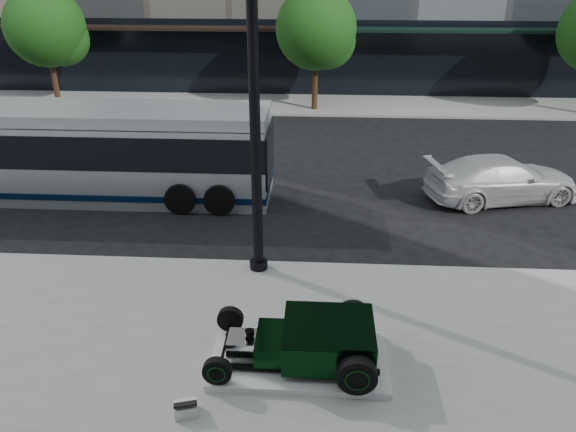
# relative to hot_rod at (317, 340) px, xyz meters

# --- Properties ---
(ground) EXTENTS (120.00, 120.00, 0.00)m
(ground) POSITION_rel_hot_rod_xyz_m (-1.35, 5.88, -0.70)
(ground) COLOR black
(ground) RESTS_ON ground
(sidewalk_far) EXTENTS (70.00, 4.00, 0.12)m
(sidewalk_far) POSITION_rel_hot_rod_xyz_m (-1.35, 19.88, -0.64)
(sidewalk_far) COLOR gray
(sidewalk_far) RESTS_ON ground
(street_trees) EXTENTS (29.80, 3.80, 5.70)m
(street_trees) POSITION_rel_hot_rod_xyz_m (-0.21, 18.95, 3.07)
(street_trees) COLOR black
(street_trees) RESTS_ON sidewalk_far
(display_plinth) EXTENTS (3.40, 1.80, 0.15)m
(display_plinth) POSITION_rel_hot_rod_xyz_m (-0.33, -0.00, -0.50)
(display_plinth) COLOR silver
(display_plinth) RESTS_ON sidewalk_near
(hot_rod) EXTENTS (3.22, 2.00, 0.81)m
(hot_rod) POSITION_rel_hot_rod_xyz_m (0.00, 0.00, 0.00)
(hot_rod) COLOR black
(hot_rod) RESTS_ON display_plinth
(info_plaque) EXTENTS (0.47, 0.40, 0.31)m
(info_plaque) POSITION_rel_hot_rod_xyz_m (-2.24, -1.41, -0.45)
(info_plaque) COLOR silver
(info_plaque) RESTS_ON sidewalk_near
(lamppost) EXTENTS (0.45, 0.45, 8.20)m
(lamppost) POSITION_rel_hot_rod_xyz_m (-1.50, 3.53, 3.21)
(lamppost) COLOR black
(lamppost) RESTS_ON sidewalk_near
(transit_bus) EXTENTS (12.12, 2.88, 2.92)m
(transit_bus) POSITION_rel_hot_rod_xyz_m (-7.62, 8.12, 0.79)
(transit_bus) COLOR silver
(transit_bus) RESTS_ON ground
(white_sedan) EXTENTS (5.23, 3.06, 1.42)m
(white_sedan) POSITION_rel_hot_rod_xyz_m (5.82, 8.47, 0.01)
(white_sedan) COLOR silver
(white_sedan) RESTS_ON ground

